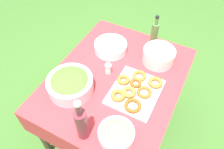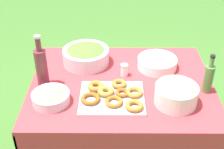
# 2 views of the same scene
# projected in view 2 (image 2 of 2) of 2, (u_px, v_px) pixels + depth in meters

# --- Properties ---
(picnic_table) EXTENTS (1.17, 0.93, 0.72)m
(picnic_table) POSITION_uv_depth(u_px,v_px,m) (121.00, 94.00, 2.07)
(picnic_table) COLOR #B73338
(picnic_table) RESTS_ON ground_plane
(salad_bowl) EXTENTS (0.32, 0.32, 0.13)m
(salad_bowl) POSITION_uv_depth(u_px,v_px,m) (86.00, 55.00, 2.18)
(salad_bowl) COLOR silver
(salad_bowl) RESTS_ON picnic_table
(pasta_bowl) EXTENTS (0.25, 0.25, 0.14)m
(pasta_bowl) POSITION_uv_depth(u_px,v_px,m) (176.00, 93.00, 1.79)
(pasta_bowl) COLOR silver
(pasta_bowl) RESTS_ON picnic_table
(donut_platter) EXTENTS (0.39, 0.35, 0.05)m
(donut_platter) POSITION_uv_depth(u_px,v_px,m) (113.00, 96.00, 1.86)
(donut_platter) COLOR silver
(donut_platter) RESTS_ON picnic_table
(plate_stack) EXTENTS (0.27, 0.27, 0.07)m
(plate_stack) POSITION_uv_depth(u_px,v_px,m) (157.00, 63.00, 2.14)
(plate_stack) COLOR white
(plate_stack) RESTS_ON picnic_table
(olive_oil_bottle) EXTENTS (0.06, 0.06, 0.26)m
(olive_oil_bottle) POSITION_uv_depth(u_px,v_px,m) (209.00, 78.00, 1.88)
(olive_oil_bottle) COLOR #4C7238
(olive_oil_bottle) RESTS_ON picnic_table
(wine_bottle) EXTENTS (0.07, 0.07, 0.34)m
(wine_bottle) POSITION_uv_depth(u_px,v_px,m) (41.00, 66.00, 1.92)
(wine_bottle) COLOR maroon
(wine_bottle) RESTS_ON picnic_table
(bread_bowl) EXTENTS (0.22, 0.22, 0.08)m
(bread_bowl) POSITION_uv_depth(u_px,v_px,m) (51.00, 97.00, 1.82)
(bread_bowl) COLOR silver
(bread_bowl) RESTS_ON picnic_table
(salt_shaker) EXTENTS (0.05, 0.05, 0.08)m
(salt_shaker) POSITION_uv_depth(u_px,v_px,m) (124.00, 70.00, 2.06)
(salt_shaker) COLOR white
(salt_shaker) RESTS_ON picnic_table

